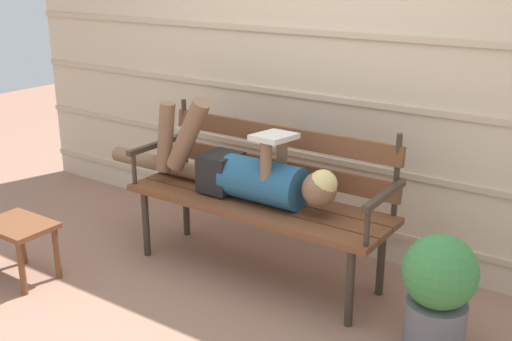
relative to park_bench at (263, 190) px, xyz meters
name	(u,v)px	position (x,y,z in m)	size (l,w,h in m)	color
ground_plane	(241,283)	(0.00, -0.22, -0.51)	(12.00, 12.00, 0.00)	#936B56
house_siding	(313,64)	(0.00, 0.54, 0.66)	(4.98, 0.08, 2.34)	beige
park_bench	(263,190)	(0.00, 0.00, 0.00)	(1.60, 0.51, 0.92)	brown
reclining_person	(240,171)	(-0.11, -0.07, 0.11)	(1.70, 0.26, 0.57)	#23567A
footstool	(19,234)	(-1.09, -0.89, -0.23)	(0.41, 0.29, 0.35)	brown
potted_plant	(438,289)	(1.13, -0.20, -0.20)	(0.35, 0.35, 0.58)	slate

